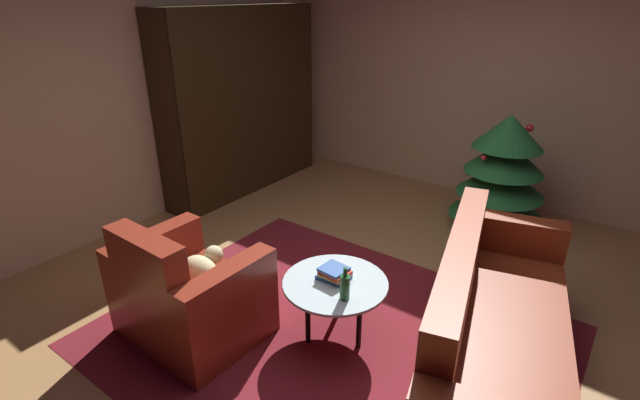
# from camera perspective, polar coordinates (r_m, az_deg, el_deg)

# --- Properties ---
(ground_plane) EXTENTS (6.39, 6.39, 0.00)m
(ground_plane) POSITION_cam_1_polar(r_m,az_deg,el_deg) (3.64, 4.89, -13.00)
(ground_plane) COLOR #9A6D40
(wall_back) EXTENTS (5.34, 0.06, 2.69)m
(wall_back) POSITION_cam_1_polar(r_m,az_deg,el_deg) (5.48, 20.79, 13.73)
(wall_back) COLOR tan
(wall_back) RESTS_ON ground
(wall_left) EXTENTS (0.06, 5.45, 2.69)m
(wall_left) POSITION_cam_1_polar(r_m,az_deg,el_deg) (4.88, -22.60, 12.34)
(wall_left) COLOR tan
(wall_left) RESTS_ON ground
(area_rug) EXTENTS (2.99, 2.41, 0.01)m
(area_rug) POSITION_cam_1_polar(r_m,az_deg,el_deg) (3.38, 1.17, -16.28)
(area_rug) COLOR maroon
(area_rug) RESTS_ON ground
(bookshelf_unit) EXTENTS (0.40, 2.12, 2.07)m
(bookshelf_unit) POSITION_cam_1_polar(r_m,az_deg,el_deg) (5.58, -8.45, 12.05)
(bookshelf_unit) COLOR black
(bookshelf_unit) RESTS_ON ground
(armchair_red) EXTENTS (0.94, 0.76, 0.88)m
(armchair_red) POSITION_cam_1_polar(r_m,az_deg,el_deg) (3.35, -15.81, -11.19)
(armchair_red) COLOR maroon
(armchair_red) RESTS_ON ground
(couch_red) EXTENTS (1.20, 2.14, 0.90)m
(couch_red) POSITION_cam_1_polar(r_m,az_deg,el_deg) (3.09, 20.28, -15.33)
(couch_red) COLOR maroon
(couch_red) RESTS_ON ground
(coffee_table) EXTENTS (0.70, 0.70, 0.45)m
(coffee_table) POSITION_cam_1_polar(r_m,az_deg,el_deg) (3.15, 1.86, -10.58)
(coffee_table) COLOR black
(coffee_table) RESTS_ON ground
(book_stack_on_table) EXTENTS (0.22, 0.18, 0.09)m
(book_stack_on_table) POSITION_cam_1_polar(r_m,az_deg,el_deg) (3.12, 1.76, -8.97)
(book_stack_on_table) COLOR #314E97
(book_stack_on_table) RESTS_ON coffee_table
(bottle_on_table) EXTENTS (0.06, 0.06, 0.22)m
(bottle_on_table) POSITION_cam_1_polar(r_m,az_deg,el_deg) (2.92, 3.05, -10.55)
(bottle_on_table) COLOR #1E5325
(bottle_on_table) RESTS_ON coffee_table
(decorated_tree) EXTENTS (0.91, 0.91, 1.17)m
(decorated_tree) POSITION_cam_1_polar(r_m,az_deg,el_deg) (4.83, 21.37, 3.01)
(decorated_tree) COLOR brown
(decorated_tree) RESTS_ON ground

